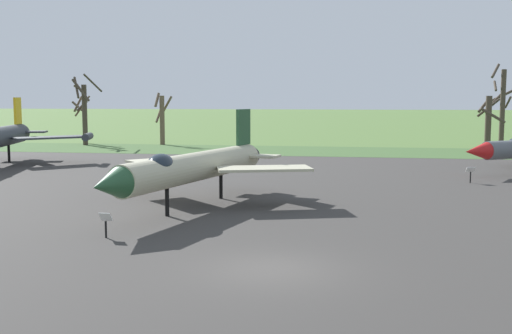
% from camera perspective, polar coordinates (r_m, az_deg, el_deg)
% --- Properties ---
extents(ground_plane, '(600.00, 600.00, 0.00)m').
position_cam_1_polar(ground_plane, '(19.15, 1.40, -9.58)').
color(ground_plane, '#4C6B33').
extents(asphalt_apron, '(90.93, 46.84, 0.05)m').
position_cam_1_polar(asphalt_apron, '(32.81, 4.97, -2.87)').
color(asphalt_apron, '#383533').
rests_on(asphalt_apron, ground).
extents(grass_verge_strip, '(150.93, 12.00, 0.06)m').
position_cam_1_polar(grass_verge_strip, '(61.97, 7.25, 1.44)').
color(grass_verge_strip, '#3C5B2E').
rests_on(grass_verge_strip, ground).
extents(jet_fighter_front_left, '(10.51, 14.29, 4.69)m').
position_cam_1_polar(jet_fighter_front_left, '(29.43, -5.96, 0.03)').
color(jet_fighter_front_left, '#B7B293').
rests_on(jet_fighter_front_left, ground).
extents(info_placard_front_left, '(0.46, 0.28, 1.02)m').
position_cam_1_polar(info_placard_front_left, '(23.83, -13.79, -5.04)').
color(info_placard_front_left, black).
rests_on(info_placard_front_left, ground).
extents(info_placard_rear_left, '(0.59, 0.35, 1.06)m').
position_cam_1_polar(info_placard_rear_left, '(40.45, 19.31, -0.53)').
color(info_placard_rear_left, black).
rests_on(info_placard_rear_left, ground).
extents(bare_tree_far_left, '(2.09, 2.80, 6.92)m').
position_cam_1_polar(bare_tree_far_left, '(75.32, -15.72, 4.94)').
color(bare_tree_far_left, brown).
rests_on(bare_tree_far_left, ground).
extents(bare_tree_left_of_center, '(3.16, 2.82, 8.05)m').
position_cam_1_polar(bare_tree_left_of_center, '(72.29, -15.67, 5.17)').
color(bare_tree_left_of_center, '#42382D').
rests_on(bare_tree_left_of_center, ground).
extents(bare_tree_center, '(1.92, 1.88, 6.00)m').
position_cam_1_polar(bare_tree_center, '(71.26, -8.73, 4.56)').
color(bare_tree_center, brown).
rests_on(bare_tree_center, ground).
extents(bare_tree_right_of_center, '(2.52, 2.78, 5.58)m').
position_cam_1_polar(bare_tree_right_of_center, '(64.87, 20.76, 3.98)').
color(bare_tree_right_of_center, '#42382D').
rests_on(bare_tree_right_of_center, ground).
extents(bare_tree_far_right, '(2.99, 2.48, 9.05)m').
position_cam_1_polar(bare_tree_far_right, '(70.47, 21.84, 5.40)').
color(bare_tree_far_right, '#42382D').
rests_on(bare_tree_far_right, ground).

